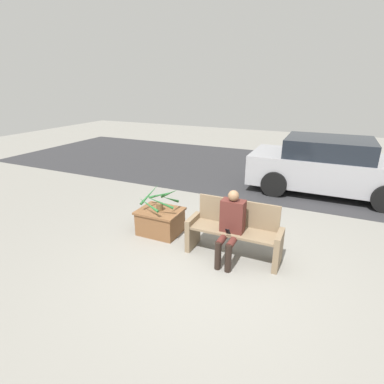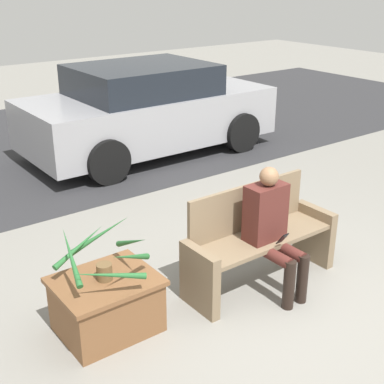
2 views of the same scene
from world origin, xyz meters
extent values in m
plane|color=gray|center=(0.00, 0.00, 0.00)|extent=(30.00, 30.00, 0.00)
cube|color=#2D2D30|center=(0.00, 6.02, 0.00)|extent=(20.00, 6.00, 0.01)
cube|color=#7A664C|center=(-0.54, 0.46, 0.30)|extent=(0.09, 0.48, 0.59)
cube|color=#7A664C|center=(0.94, 0.46, 0.30)|extent=(0.09, 0.48, 0.59)
cube|color=#7A664C|center=(0.20, 0.46, 0.47)|extent=(1.39, 0.44, 0.04)
cube|color=#7A664C|center=(0.20, 0.68, 0.72)|extent=(1.39, 0.04, 0.45)
cube|color=#51231E|center=(0.18, 0.42, 0.76)|extent=(0.38, 0.22, 0.54)
sphere|color=#8C6647|center=(0.18, 0.40, 1.11)|extent=(0.17, 0.17, 0.17)
cylinder|color=#51231E|center=(0.10, 0.21, 0.44)|extent=(0.11, 0.42, 0.11)
cylinder|color=#51231E|center=(0.27, 0.21, 0.44)|extent=(0.11, 0.42, 0.11)
cylinder|color=black|center=(0.10, 0.00, 0.23)|extent=(0.10, 0.10, 0.47)
cylinder|color=black|center=(0.27, 0.00, 0.23)|extent=(0.10, 0.10, 0.47)
cube|color=black|center=(0.18, 0.19, 0.58)|extent=(0.07, 0.09, 0.12)
cube|color=brown|center=(-1.34, 0.68, 0.24)|extent=(0.77, 0.62, 0.48)
cube|color=brown|center=(-1.34, 0.68, 0.46)|extent=(0.82, 0.67, 0.04)
cylinder|color=brown|center=(-1.34, 0.68, 0.55)|extent=(0.13, 0.13, 0.14)
cone|color=#26602D|center=(-1.09, 0.66, 0.75)|extent=(0.09, 0.53, 0.31)
cone|color=#26602D|center=(-1.25, 0.91, 0.76)|extent=(0.50, 0.24, 0.32)
cone|color=#26602D|center=(-1.42, 0.94, 0.70)|extent=(0.55, 0.22, 0.21)
cone|color=#26602D|center=(-1.58, 0.73, 0.75)|extent=(0.16, 0.53, 0.30)
cone|color=#26602D|center=(-1.43, 0.42, 0.68)|extent=(0.55, 0.23, 0.17)
cone|color=#26602D|center=(-1.21, 0.46, 0.75)|extent=(0.49, 0.30, 0.30)
cube|color=#99999E|center=(1.54, 4.56, 0.60)|extent=(4.03, 1.80, 0.77)
cube|color=black|center=(1.44, 4.56, 1.22)|extent=(2.10, 1.66, 0.46)
cylinder|color=black|center=(2.79, 3.66, 0.33)|extent=(0.65, 0.18, 0.65)
cylinder|color=black|center=(2.79, 5.46, 0.33)|extent=(0.65, 0.18, 0.65)
cylinder|color=black|center=(0.29, 3.66, 0.33)|extent=(0.65, 0.18, 0.65)
cylinder|color=black|center=(0.29, 5.46, 0.33)|extent=(0.65, 0.18, 0.65)
camera|label=1|loc=(1.42, -3.85, 2.78)|focal=28.00mm
camera|label=2|loc=(-3.00, -2.73, 2.77)|focal=50.00mm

